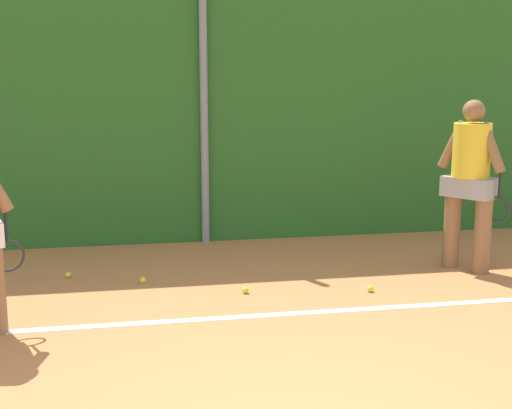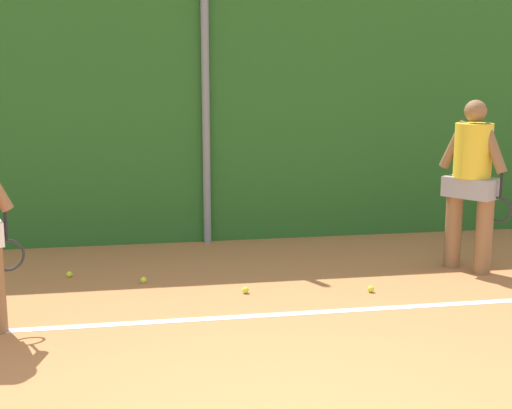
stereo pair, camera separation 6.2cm
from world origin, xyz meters
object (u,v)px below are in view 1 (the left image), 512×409
(player_midcourt, at_px, (470,176))
(tennis_ball_5, at_px, (68,275))
(tennis_ball_3, at_px, (143,280))
(tennis_ball_4, at_px, (245,290))
(tennis_ball_2, at_px, (370,289))

(player_midcourt, bearing_deg, tennis_ball_5, -131.62)
(tennis_ball_3, relative_size, tennis_ball_4, 1.00)
(tennis_ball_4, bearing_deg, tennis_ball_3, 152.72)
(tennis_ball_2, distance_m, tennis_ball_5, 3.21)
(tennis_ball_2, bearing_deg, tennis_ball_3, 162.74)
(player_midcourt, height_order, tennis_ball_4, player_midcourt)
(player_midcourt, xyz_separation_m, tennis_ball_5, (-4.35, 0.47, -1.02))
(tennis_ball_4, distance_m, tennis_ball_5, 1.98)
(tennis_ball_3, height_order, tennis_ball_4, same)
(tennis_ball_4, bearing_deg, tennis_ball_5, 154.22)
(tennis_ball_3, bearing_deg, tennis_ball_2, -17.26)
(tennis_ball_2, relative_size, tennis_ball_4, 1.00)
(tennis_ball_4, bearing_deg, tennis_ball_2, -8.30)
(tennis_ball_5, bearing_deg, tennis_ball_3, -23.81)
(player_midcourt, distance_m, tennis_ball_2, 1.77)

